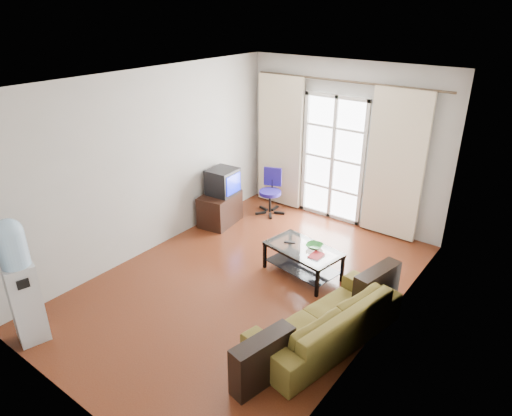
{
  "coord_description": "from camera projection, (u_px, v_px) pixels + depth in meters",
  "views": [
    {
      "loc": [
        3.24,
        -4.12,
        3.52
      ],
      "look_at": [
        -0.13,
        0.35,
        0.97
      ],
      "focal_mm": 32.0,
      "sensor_mm": 36.0,
      "label": 1
    }
  ],
  "objects": [
    {
      "name": "curtain_right",
      "position": [
        395.0,
        166.0,
        7.02
      ],
      "size": [
        0.9,
        0.07,
        2.35
      ],
      "primitive_type": "cube",
      "color": "beige",
      "rests_on": "curtain_rod"
    },
    {
      "name": "radiator",
      "position": [
        380.0,
        214.0,
        7.48
      ],
      "size": [
        0.64,
        0.12,
        0.64
      ],
      "primitive_type": "cube",
      "color": "gray",
      "rests_on": "floor"
    },
    {
      "name": "bowl",
      "position": [
        314.0,
        246.0,
        6.26
      ],
      "size": [
        0.27,
        0.27,
        0.06
      ],
      "primitive_type": "imported",
      "rotation": [
        0.0,
        0.0,
        0.08
      ],
      "color": "#2E804C",
      "rests_on": "coffee_table"
    },
    {
      "name": "water_cooler",
      "position": [
        20.0,
        280.0,
        4.9
      ],
      "size": [
        0.38,
        0.38,
        1.51
      ],
      "rotation": [
        0.0,
        0.0,
        -0.27
      ],
      "color": "#BABEC1",
      "rests_on": "floor"
    },
    {
      "name": "coffee_table",
      "position": [
        303.0,
        257.0,
        6.33
      ],
      "size": [
        1.12,
        0.76,
        0.42
      ],
      "rotation": [
        0.0,
        0.0,
        -0.18
      ],
      "color": "silver",
      "rests_on": "floor"
    },
    {
      "name": "crt_tv",
      "position": [
        222.0,
        181.0,
        7.66
      ],
      "size": [
        0.51,
        0.5,
        0.43
      ],
      "rotation": [
        0.0,
        0.0,
        0.07
      ],
      "color": "black",
      "rests_on": "tv_stand"
    },
    {
      "name": "book",
      "position": [
        311.0,
        254.0,
        6.11
      ],
      "size": [
        0.18,
        0.23,
        0.02
      ],
      "primitive_type": "imported",
      "rotation": [
        0.0,
        0.0,
        -0.03
      ],
      "color": "#AF3615",
      "rests_on": "coffee_table"
    },
    {
      "name": "wall_back",
      "position": [
        344.0,
        144.0,
        7.56
      ],
      "size": [
        3.6,
        0.02,
        2.7
      ],
      "primitive_type": "cube",
      "color": "#B5B3AC",
      "rests_on": "floor"
    },
    {
      "name": "french_door",
      "position": [
        333.0,
        159.0,
        7.72
      ],
      "size": [
        1.16,
        0.06,
        2.15
      ],
      "color": "white",
      "rests_on": "wall_back"
    },
    {
      "name": "floor",
      "position": [
        248.0,
        283.0,
        6.24
      ],
      "size": [
        5.2,
        5.2,
        0.0
      ],
      "primitive_type": "plane",
      "color": "brown",
      "rests_on": "ground"
    },
    {
      "name": "sofa",
      "position": [
        326.0,
        320.0,
        5.09
      ],
      "size": [
        2.18,
        1.49,
        0.55
      ],
      "primitive_type": "imported",
      "rotation": [
        0.0,
        0.0,
        -1.78
      ],
      "color": "olive",
      "rests_on": "floor"
    },
    {
      "name": "tv_stand",
      "position": [
        220.0,
        209.0,
        7.81
      ],
      "size": [
        0.59,
        0.79,
        0.53
      ],
      "primitive_type": "cube",
      "rotation": [
        0.0,
        0.0,
        0.15
      ],
      "color": "black",
      "rests_on": "floor"
    },
    {
      "name": "wall_right",
      "position": [
        385.0,
        232.0,
        4.69
      ],
      "size": [
        0.02,
        5.2,
        2.7
      ],
      "primitive_type": "cube",
      "color": "#B5B3AC",
      "rests_on": "floor"
    },
    {
      "name": "curtain_rod",
      "position": [
        346.0,
        81.0,
        7.06
      ],
      "size": [
        3.3,
        0.04,
        0.04
      ],
      "primitive_type": "cylinder",
      "rotation": [
        0.0,
        1.57,
        0.0
      ],
      "color": "#4C3F2D",
      "rests_on": "wall_back"
    },
    {
      "name": "wall_left",
      "position": [
        151.0,
        164.0,
        6.66
      ],
      "size": [
        0.02,
        5.2,
        2.7
      ],
      "primitive_type": "cube",
      "color": "#B5B3AC",
      "rests_on": "floor"
    },
    {
      "name": "ceiling",
      "position": [
        247.0,
        81.0,
        5.11
      ],
      "size": [
        5.2,
        5.2,
        0.0
      ],
      "primitive_type": "plane",
      "rotation": [
        3.14,
        0.0,
        0.0
      ],
      "color": "white",
      "rests_on": "wall_back"
    },
    {
      "name": "remote",
      "position": [
        290.0,
        242.0,
        6.4
      ],
      "size": [
        0.16,
        0.11,
        0.02
      ],
      "primitive_type": "cube",
      "rotation": [
        0.0,
        0.0,
        0.49
      ],
      "color": "black",
      "rests_on": "coffee_table"
    },
    {
      "name": "wall_front",
      "position": [
        55.0,
        287.0,
        3.79
      ],
      "size": [
        3.6,
        0.02,
        2.7
      ],
      "primitive_type": "cube",
      "color": "#B5B3AC",
      "rests_on": "floor"
    },
    {
      "name": "task_chair",
      "position": [
        270.0,
        200.0,
        8.22
      ],
      "size": [
        0.71,
        0.71,
        0.81
      ],
      "rotation": [
        0.0,
        0.0,
        0.37
      ],
      "color": "black",
      "rests_on": "floor"
    },
    {
      "name": "curtain_left",
      "position": [
        280.0,
        142.0,
        8.2
      ],
      "size": [
        0.9,
        0.07,
        2.35
      ],
      "primitive_type": "cube",
      "color": "beige",
      "rests_on": "curtain_rod"
    }
  ]
}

